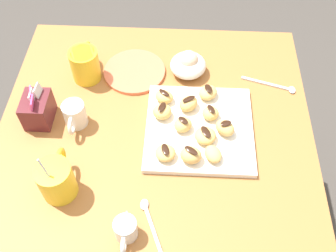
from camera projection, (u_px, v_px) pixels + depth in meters
ground_plane at (159, 232)px, 1.63m from camera, size 8.00×8.00×0.00m
dining_table at (156, 158)px, 1.17m from camera, size 0.85×0.85×0.70m
pastry_plate_square at (199, 128)px, 1.06m from camera, size 0.28×0.28×0.02m
coffee_mug_yellow_left at (56, 179)px, 0.92m from camera, size 0.13×0.08×0.15m
coffee_mug_yellow_right at (85, 64)px, 1.14m from camera, size 0.12×0.08×0.10m
cream_pitcher_white at (75, 114)px, 1.05m from camera, size 0.10×0.06×0.07m
sugar_caddy at (38, 109)px, 1.05m from camera, size 0.09×0.07×0.11m
ice_cream_bowl at (188, 64)px, 1.17m from camera, size 0.11×0.11×0.08m
chocolate_sauce_pitcher at (125, 229)px, 0.87m from camera, size 0.09×0.05×0.06m
saucer_coral_left at (135, 71)px, 1.19m from camera, size 0.18×0.18×0.01m
loose_spoon_near_saucer at (276, 86)px, 1.16m from camera, size 0.06×0.15×0.01m
loose_spoon_by_plate at (151, 223)px, 0.90m from camera, size 0.15×0.07×0.01m
beignet_0 at (164, 97)px, 1.09m from camera, size 0.06×0.06×0.03m
chocolate_drizzle_0 at (164, 93)px, 1.08m from camera, size 0.03×0.04×0.00m
beignet_1 at (183, 126)px, 1.03m from camera, size 0.06×0.06×0.03m
chocolate_drizzle_1 at (183, 121)px, 1.02m from camera, size 0.03×0.03×0.00m
beignet_2 at (213, 154)px, 0.98m from camera, size 0.06×0.06×0.03m
beignet_3 at (191, 155)px, 0.98m from camera, size 0.06×0.06×0.04m
chocolate_drizzle_3 at (191, 150)px, 0.96m from camera, size 0.04×0.04×0.00m
beignet_4 at (211, 113)px, 1.06m from camera, size 0.05×0.05×0.03m
chocolate_drizzle_4 at (211, 109)px, 1.04m from camera, size 0.03×0.03×0.00m
beignet_5 at (188, 103)px, 1.08m from camera, size 0.07×0.07×0.04m
chocolate_drizzle_5 at (189, 99)px, 1.06m from camera, size 0.03×0.04×0.00m
beignet_6 at (165, 153)px, 0.98m from camera, size 0.07×0.07×0.03m
chocolate_drizzle_6 at (165, 149)px, 0.97m from camera, size 0.04×0.03×0.00m
beignet_7 at (208, 93)px, 1.10m from camera, size 0.07×0.07×0.03m
chocolate_drizzle_7 at (209, 89)px, 1.09m from camera, size 0.04×0.03×0.00m
beignet_8 at (225, 128)px, 1.03m from camera, size 0.07×0.07×0.04m
chocolate_drizzle_8 at (226, 123)px, 1.01m from camera, size 0.03×0.03×0.00m
beignet_9 at (205, 136)px, 1.02m from camera, size 0.08×0.08×0.03m
chocolate_drizzle_9 at (206, 132)px, 1.00m from camera, size 0.04×0.04×0.00m
beignet_10 at (162, 112)px, 1.06m from camera, size 0.06×0.06×0.03m
chocolate_drizzle_10 at (162, 107)px, 1.05m from camera, size 0.04×0.03×0.00m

